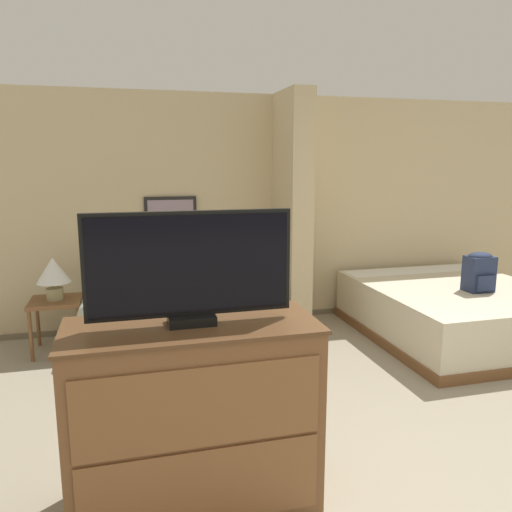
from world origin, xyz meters
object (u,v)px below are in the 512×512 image
Objects in this scene: table_lamp at (53,272)px; coffee_table at (181,339)px; tv_dresser at (194,417)px; backpack at (479,271)px; tv at (190,268)px; bed at (454,311)px; couch at (177,310)px.

coffee_table is at bearing -41.55° from table_lamp.
tv_dresser is 3.62m from backpack.
tv_dresser reaches higher than table_lamp.
tv reaches higher than tv_dresser.
bed is (2.97, 0.37, -0.09)m from coffee_table.
tv_dresser is 0.81m from tv.
coffee_table is 0.56× the size of tv.
table_lamp reaches higher than bed.
bed is (3.08, 1.98, -0.24)m from tv_dresser.
tv_dresser is at bearing -147.25° from bed.
couch is at bearing 162.62° from backpack.
tv reaches higher than bed.
tv_dresser is (1.00, -2.59, -0.29)m from table_lamp.
tv_dresser reaches higher than couch.
couch is 2.69m from tv_dresser.
coffee_table is at bearing 86.12° from tv_dresser.
couch is 3.30× the size of coffee_table.
coffee_table is 1.39× the size of table_lamp.
table_lamp is 0.40× the size of tv.
coffee_table is 1.88m from tv.
bed is at bearing 7.06° from coffee_table.
couch is 1.28m from table_lamp.
backpack is (2.97, -0.93, 0.45)m from couch.
backpack is (4.16, -0.85, -0.04)m from table_lamp.
coffee_table is at bearing -94.28° from couch.
bed is 5.28× the size of backpack.
tv is at bearing -68.97° from table_lamp.
couch reaches higher than coffee_table.
coffee_table is 3.00m from bed.
tv_dresser is at bearing -151.12° from backpack.
tv is 3.65m from backpack.
tv_dresser is (-0.11, -1.61, 0.15)m from coffee_table.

